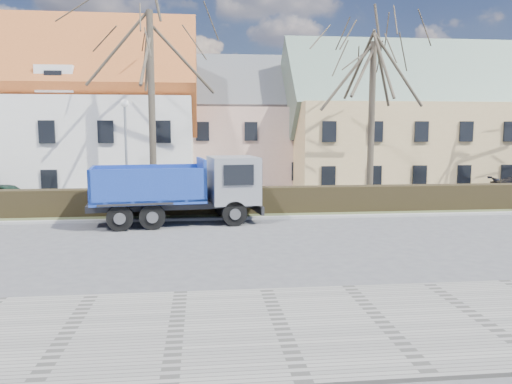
{
  "coord_description": "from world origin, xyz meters",
  "views": [
    {
      "loc": [
        0.59,
        -18.6,
        4.24
      ],
      "look_at": [
        2.86,
        2.24,
        1.6
      ],
      "focal_mm": 35.0,
      "sensor_mm": 36.0,
      "label": 1
    }
  ],
  "objects": [
    {
      "name": "streetlight",
      "position": [
        -3.18,
        7.0,
        2.9
      ],
      "size": [
        0.45,
        0.45,
        5.79
      ],
      "primitive_type": null,
      "color": "#989A9D",
      "rests_on": "ground"
    },
    {
      "name": "parked_car_a",
      "position": [
        -10.07,
        9.6,
        0.67
      ],
      "size": [
        4.14,
        2.26,
        1.34
      ],
      "primitive_type": "imported",
      "rotation": [
        0.0,
        0.0,
        1.39
      ],
      "color": "black",
      "rests_on": "ground"
    },
    {
      "name": "dump_truck",
      "position": [
        -0.8,
        3.89,
        1.55
      ],
      "size": [
        8.06,
        3.8,
        3.11
      ],
      "primitive_type": null,
      "rotation": [
        0.0,
        0.0,
        0.12
      ],
      "color": "navy",
      "rests_on": "ground"
    },
    {
      "name": "building_yellow",
      "position": [
        16.0,
        17.0,
        4.25
      ],
      "size": [
        18.8,
        10.8,
        8.5
      ],
      "primitive_type": null,
      "color": "tan",
      "rests_on": "ground"
    },
    {
      "name": "sidewalk_near",
      "position": [
        0.0,
        -8.5,
        0.04
      ],
      "size": [
        80.0,
        5.0,
        0.08
      ],
      "primitive_type": "cube",
      "color": "gray",
      "rests_on": "ground"
    },
    {
      "name": "grass_strip",
      "position": [
        0.0,
        6.2,
        0.05
      ],
      "size": [
        80.0,
        3.0,
        0.1
      ],
      "primitive_type": "cube",
      "color": "#404A29",
      "rests_on": "ground"
    },
    {
      "name": "tree_2",
      "position": [
        10.0,
        8.5,
        5.5
      ],
      "size": [
        8.0,
        8.0,
        11.0
      ],
      "primitive_type": null,
      "color": "#3E362B",
      "rests_on": "ground"
    },
    {
      "name": "building_pink",
      "position": [
        4.0,
        20.0,
        4.0
      ],
      "size": [
        10.8,
        8.8,
        8.0
      ],
      "primitive_type": null,
      "color": "tan",
      "rests_on": "ground"
    },
    {
      "name": "ground",
      "position": [
        0.0,
        0.0,
        0.0
      ],
      "size": [
        120.0,
        120.0,
        0.0
      ],
      "primitive_type": "plane",
      "color": "#47474A"
    },
    {
      "name": "curb_far",
      "position": [
        0.0,
        4.6,
        0.06
      ],
      "size": [
        80.0,
        0.3,
        0.12
      ],
      "primitive_type": "cube",
      "color": "#9A9997",
      "rests_on": "ground"
    },
    {
      "name": "cart_frame",
      "position": [
        -3.46,
        4.36,
        0.33
      ],
      "size": [
        0.8,
        0.57,
        0.66
      ],
      "primitive_type": null,
      "rotation": [
        0.0,
        0.0,
        0.22
      ],
      "color": "silver",
      "rests_on": "ground"
    },
    {
      "name": "hedge",
      "position": [
        0.0,
        6.0,
        0.65
      ],
      "size": [
        60.0,
        0.9,
        1.3
      ],
      "primitive_type": "cube",
      "color": "black",
      "rests_on": "ground"
    },
    {
      "name": "tree_1",
      "position": [
        -2.0,
        8.5,
        6.33
      ],
      "size": [
        9.2,
        9.2,
        12.65
      ],
      "primitive_type": null,
      "color": "#3E362B",
      "rests_on": "ground"
    }
  ]
}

